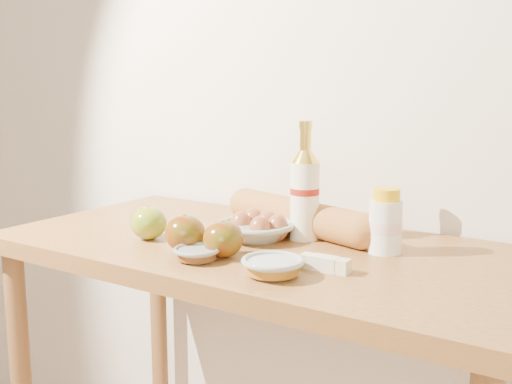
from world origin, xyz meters
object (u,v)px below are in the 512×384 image
Objects in this scene: table at (263,296)px; cream_bottle at (385,223)px; bourbon_bottle at (305,192)px; baguette at (298,216)px; egg_bowl at (257,228)px.

cream_bottle reaches higher than table.
bourbon_bottle is at bearing 55.84° from table.
bourbon_bottle is 0.56× the size of baguette.
baguette is (-0.24, 0.05, -0.02)m from cream_bottle.
table is 8.77× the size of cream_bottle.
cream_bottle is (0.25, 0.08, 0.19)m from table.
bourbon_bottle is 0.14m from egg_bowl.
egg_bowl reaches higher than table.
baguette reaches higher than egg_bowl.
bourbon_bottle reaches higher than egg_bowl.
baguette is (-0.04, 0.05, -0.07)m from bourbon_bottle.
cream_bottle is at bearing 10.81° from egg_bowl.
baguette is at bearing 118.41° from bourbon_bottle.
egg_bowl is at bearing -159.11° from bourbon_bottle.
table is 0.25m from bourbon_bottle.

